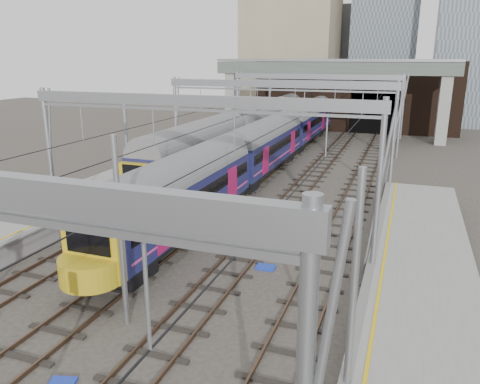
% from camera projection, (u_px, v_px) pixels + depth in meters
% --- Properties ---
extents(ground, '(160.00, 160.00, 0.00)m').
position_uv_depth(ground, '(94.00, 354.00, 15.47)').
color(ground, '#38332D').
rests_on(ground, ground).
extents(tracks, '(14.40, 80.00, 0.22)m').
position_uv_depth(tracks, '(244.00, 215.00, 29.01)').
color(tracks, '#4C3828').
rests_on(tracks, ground).
extents(overhead_line, '(16.80, 80.00, 8.00)m').
position_uv_depth(overhead_line, '(275.00, 99.00, 33.05)').
color(overhead_line, gray).
rests_on(overhead_line, ground).
extents(retaining_wall, '(28.00, 2.75, 9.00)m').
position_uv_depth(retaining_wall, '(349.00, 98.00, 60.70)').
color(retaining_wall, black).
rests_on(retaining_wall, ground).
extents(overbridge, '(28.00, 3.00, 9.25)m').
position_uv_depth(overbridge, '(332.00, 76.00, 54.99)').
color(overbridge, gray).
rests_on(overbridge, ground).
extents(city_skyline, '(37.50, 27.50, 60.00)m').
position_uv_depth(city_skyline, '(378.00, 7.00, 73.47)').
color(city_skyline, tan).
rests_on(city_skyline, ground).
extents(train_main, '(2.66, 61.60, 4.63)m').
position_uv_depth(train_main, '(288.00, 132.00, 45.73)').
color(train_main, black).
rests_on(train_main, ground).
extents(train_second, '(2.80, 48.56, 4.82)m').
position_uv_depth(train_second, '(260.00, 125.00, 50.12)').
color(train_second, black).
rests_on(train_second, ground).
extents(equip_cover_a, '(0.92, 0.76, 0.09)m').
position_uv_depth(equip_cover_a, '(62.00, 383.00, 14.00)').
color(equip_cover_a, '#1833B5').
rests_on(equip_cover_a, ground).
extents(equip_cover_b, '(1.00, 0.80, 0.10)m').
position_uv_depth(equip_cover_b, '(258.00, 232.00, 26.07)').
color(equip_cover_b, '#1833B5').
rests_on(equip_cover_b, ground).
extents(equip_cover_c, '(0.90, 0.66, 0.10)m').
position_uv_depth(equip_cover_c, '(266.00, 267.00, 21.72)').
color(equip_cover_c, '#1833B5').
rests_on(equip_cover_c, ground).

